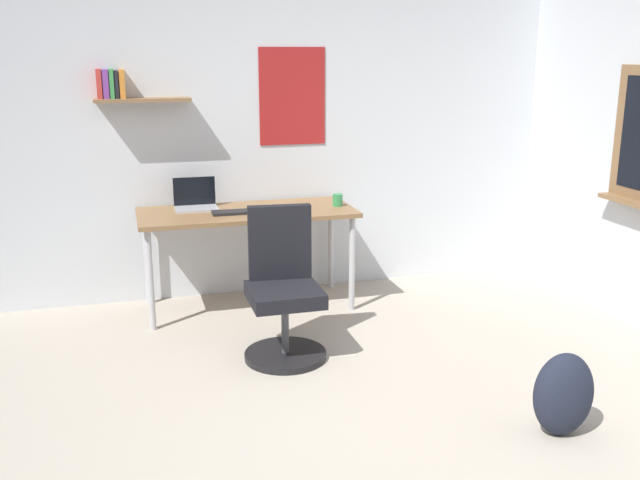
{
  "coord_description": "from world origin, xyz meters",
  "views": [
    {
      "loc": [
        -1.02,
        -3.06,
        1.89
      ],
      "look_at": [
        0.04,
        0.71,
        0.85
      ],
      "focal_mm": 40.03,
      "sensor_mm": 36.0,
      "label": 1
    }
  ],
  "objects_px": {
    "desk": "(247,219)",
    "keyboard": "(238,212)",
    "laptop": "(196,201)",
    "backpack": "(563,394)",
    "computer_mouse": "(276,209)",
    "coffee_mug": "(338,200)",
    "office_chair": "(283,294)"
  },
  "relations": [
    {
      "from": "desk",
      "to": "keyboard",
      "type": "distance_m",
      "value": 0.14
    },
    {
      "from": "desk",
      "to": "laptop",
      "type": "distance_m",
      "value": 0.41
    },
    {
      "from": "keyboard",
      "to": "backpack",
      "type": "relative_size",
      "value": 0.84
    },
    {
      "from": "computer_mouse",
      "to": "coffee_mug",
      "type": "xyz_separation_m",
      "value": [
        0.49,
        0.05,
        0.03
      ]
    },
    {
      "from": "laptop",
      "to": "keyboard",
      "type": "relative_size",
      "value": 0.84
    },
    {
      "from": "laptop",
      "to": "computer_mouse",
      "type": "distance_m",
      "value": 0.61
    },
    {
      "from": "office_chair",
      "to": "laptop",
      "type": "distance_m",
      "value": 1.23
    },
    {
      "from": "desk",
      "to": "office_chair",
      "type": "distance_m",
      "value": 0.98
    },
    {
      "from": "keyboard",
      "to": "computer_mouse",
      "type": "height_order",
      "value": "computer_mouse"
    },
    {
      "from": "backpack",
      "to": "laptop",
      "type": "bearing_deg",
      "value": 122.5
    },
    {
      "from": "coffee_mug",
      "to": "desk",
      "type": "bearing_deg",
      "value": 177.16
    },
    {
      "from": "backpack",
      "to": "office_chair",
      "type": "bearing_deg",
      "value": 130.19
    },
    {
      "from": "desk",
      "to": "laptop",
      "type": "bearing_deg",
      "value": 156.11
    },
    {
      "from": "keyboard",
      "to": "backpack",
      "type": "distance_m",
      "value": 2.59
    },
    {
      "from": "computer_mouse",
      "to": "backpack",
      "type": "bearing_deg",
      "value": -65.61
    },
    {
      "from": "keyboard",
      "to": "laptop",
      "type": "bearing_deg",
      "value": 138.84
    },
    {
      "from": "computer_mouse",
      "to": "coffee_mug",
      "type": "distance_m",
      "value": 0.49
    },
    {
      "from": "coffee_mug",
      "to": "laptop",
      "type": "bearing_deg",
      "value": 169.61
    },
    {
      "from": "office_chair",
      "to": "coffee_mug",
      "type": "distance_m",
      "value": 1.17
    },
    {
      "from": "desk",
      "to": "backpack",
      "type": "distance_m",
      "value": 2.61
    },
    {
      "from": "computer_mouse",
      "to": "office_chair",
      "type": "bearing_deg",
      "value": -99.43
    },
    {
      "from": "computer_mouse",
      "to": "keyboard",
      "type": "bearing_deg",
      "value": 180.0
    },
    {
      "from": "laptop",
      "to": "computer_mouse",
      "type": "relative_size",
      "value": 2.98
    },
    {
      "from": "desk",
      "to": "coffee_mug",
      "type": "bearing_deg",
      "value": -2.84
    },
    {
      "from": "office_chair",
      "to": "keyboard",
      "type": "height_order",
      "value": "office_chair"
    },
    {
      "from": "keyboard",
      "to": "backpack",
      "type": "bearing_deg",
      "value": -59.84
    },
    {
      "from": "laptop",
      "to": "office_chair",
      "type": "bearing_deg",
      "value": -69.15
    },
    {
      "from": "coffee_mug",
      "to": "backpack",
      "type": "relative_size",
      "value": 0.21
    },
    {
      "from": "office_chair",
      "to": "computer_mouse",
      "type": "distance_m",
      "value": 0.93
    },
    {
      "from": "computer_mouse",
      "to": "backpack",
      "type": "distance_m",
      "value": 2.47
    },
    {
      "from": "office_chair",
      "to": "computer_mouse",
      "type": "xyz_separation_m",
      "value": [
        0.14,
        0.85,
        0.36
      ]
    },
    {
      "from": "backpack",
      "to": "desk",
      "type": "bearing_deg",
      "value": 117.69
    }
  ]
}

